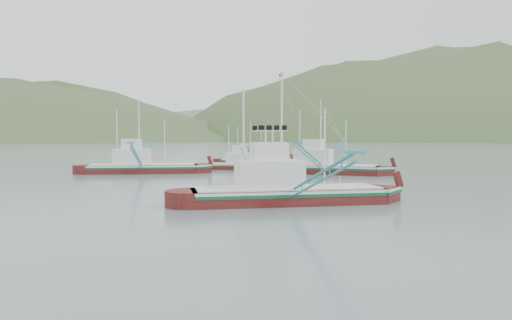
{
  "coord_description": "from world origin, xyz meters",
  "views": [
    {
      "loc": [
        -1.89,
        -36.25,
        5.39
      ],
      "look_at": [
        0.0,
        6.0,
        3.2
      ],
      "focal_mm": 35.0,
      "sensor_mm": 36.0,
      "label": 1
    }
  ],
  "objects_px": {
    "main_boat": "(285,181)",
    "bg_boat_right": "(323,158)",
    "bg_boat_far": "(245,162)",
    "bg_boat_extra": "(252,157)",
    "bg_boat_left": "(141,162)"
  },
  "relations": [
    {
      "from": "main_boat",
      "to": "bg_boat_left",
      "type": "height_order",
      "value": "main_boat"
    },
    {
      "from": "main_boat",
      "to": "bg_boat_right",
      "type": "bearing_deg",
      "value": 65.81
    },
    {
      "from": "main_boat",
      "to": "bg_boat_extra",
      "type": "relative_size",
      "value": 1.29
    },
    {
      "from": "bg_boat_far",
      "to": "bg_boat_right",
      "type": "xyz_separation_m",
      "value": [
        10.44,
        -8.79,
        1.03
      ]
    },
    {
      "from": "main_boat",
      "to": "bg_boat_far",
      "type": "distance_m",
      "value": 37.78
    },
    {
      "from": "main_boat",
      "to": "bg_boat_far",
      "type": "bearing_deg",
      "value": 85.03
    },
    {
      "from": "bg_boat_far",
      "to": "bg_boat_extra",
      "type": "height_order",
      "value": "same"
    },
    {
      "from": "main_boat",
      "to": "bg_boat_extra",
      "type": "height_order",
      "value": "main_boat"
    },
    {
      "from": "main_boat",
      "to": "bg_boat_left",
      "type": "bearing_deg",
      "value": 109.96
    },
    {
      "from": "bg_boat_left",
      "to": "bg_boat_extra",
      "type": "height_order",
      "value": "bg_boat_left"
    },
    {
      "from": "main_boat",
      "to": "bg_boat_right",
      "type": "height_order",
      "value": "main_boat"
    },
    {
      "from": "bg_boat_right",
      "to": "bg_boat_extra",
      "type": "xyz_separation_m",
      "value": [
        -8.91,
        23.56,
        -0.93
      ]
    },
    {
      "from": "bg_boat_far",
      "to": "bg_boat_left",
      "type": "bearing_deg",
      "value": -150.85
    },
    {
      "from": "bg_boat_far",
      "to": "main_boat",
      "type": "bearing_deg",
      "value": -82.22
    },
    {
      "from": "bg_boat_left",
      "to": "bg_boat_extra",
      "type": "xyz_separation_m",
      "value": [
        16.02,
        21.46,
        -0.24
      ]
    }
  ]
}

